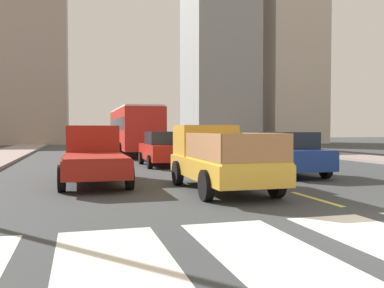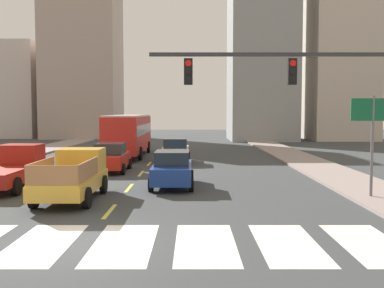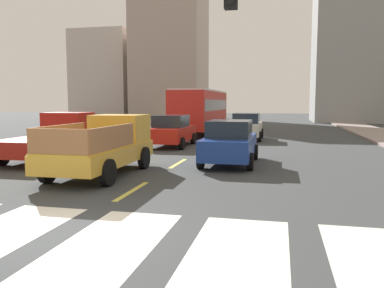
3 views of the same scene
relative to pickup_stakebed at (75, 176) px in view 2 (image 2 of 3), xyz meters
The scene contains 26 objects.
ground_plane 6.78m from the pickup_stakebed, 73.65° to the right, with size 160.00×160.00×0.00m, color #393D3F.
sidewalk_right 17.30m from the pickup_stakebed, 42.00° to the left, with size 3.21×110.00×0.15m, color gray.
crosswalk_stripe_3 6.55m from the pickup_stakebed, 83.07° to the right, with size 1.63×3.99×0.01m, color silver.
crosswalk_stripe_4 7.16m from the pickup_stakebed, 65.06° to the right, with size 1.63×3.99×0.01m, color silver.
crosswalk_stripe_5 8.33m from the pickup_stakebed, 51.05° to the right, with size 1.63×3.99×0.01m, color silver.
crosswalk_stripe_6 9.87m from the pickup_stakebed, 40.96° to the right, with size 1.63×3.99×0.01m, color silver.
crosswalk_stripe_7 11.62m from the pickup_stakebed, 33.77° to the right, with size 1.63×3.99×0.01m, color silver.
lane_dash_0 3.22m from the pickup_stakebed, 52.25° to the right, with size 0.16×2.40×0.01m, color #D8CB4E.
lane_dash_1 3.32m from the pickup_stakebed, 53.58° to the left, with size 0.16×2.40×0.01m, color #D8CB4E.
lane_dash_2 7.85m from the pickup_stakebed, 75.97° to the left, with size 0.16×2.40×0.01m, color #D8CB4E.
lane_dash_3 12.74m from the pickup_stakebed, 81.45° to the left, with size 0.16×2.40×0.01m, color #D8CB4E.
lane_dash_4 17.69m from the pickup_stakebed, 83.86° to the left, with size 0.16×2.40×0.01m, color #D8CB4E.
lane_dash_5 22.66m from the pickup_stakebed, 85.21° to the left, with size 0.16×2.40×0.01m, color #D8CB4E.
lane_dash_6 27.64m from the pickup_stakebed, 86.08° to the left, with size 0.16×2.40×0.01m, color #D8CB4E.
lane_dash_7 32.63m from the pickup_stakebed, 86.68° to the left, with size 0.16×2.40×0.01m, color #D8CB4E.
pickup_stakebed is the anchor object (origin of this frame).
pickup_dark 4.44m from the pickup_stakebed, 143.85° to the left, with size 2.18×5.20×1.96m.
city_bus 17.73m from the pickup_stakebed, 90.71° to the left, with size 2.72×10.80×3.32m.
sedan_far 4.86m from the pickup_stakebed, 36.61° to the left, with size 2.02×4.40×1.72m.
sedan_mid 8.40m from the pickup_stakebed, 89.95° to the left, with size 2.02×4.40×1.72m.
sedan_near_left 13.73m from the pickup_stakebed, 74.43° to the left, with size 2.02×4.40×1.72m.
traffic_signal_gantry 10.40m from the pickup_stakebed, 22.06° to the right, with size 8.46×0.27×6.00m.
direction_sign_green 12.25m from the pickup_stakebed, ahead, with size 1.70×0.12×4.20m.
block_mid_left 51.54m from the pickup_stakebed, 114.13° to the left, with size 8.91×10.11×13.21m, color beige.
block_mid_right 46.64m from the pickup_stakebed, 102.93° to the left, with size 9.79×9.26×22.49m, color #AC988A.
block_low_left 44.13m from the pickup_stakebed, 70.92° to the left, with size 8.11×9.32×29.94m, color gray.
Camera 2 is at (2.95, -11.96, 3.54)m, focal length 42.27 mm.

